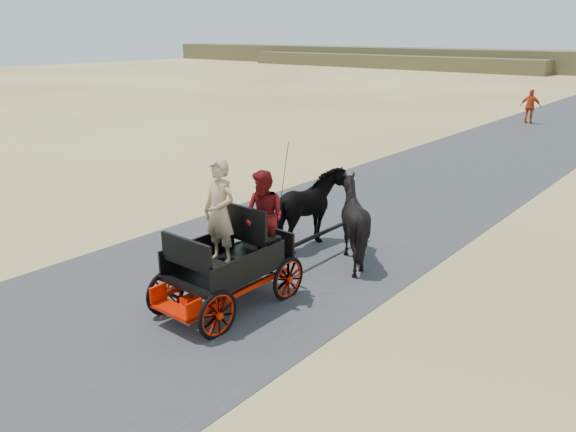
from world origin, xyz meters
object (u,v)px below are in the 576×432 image
Objects in this scene: horse_left at (310,211)px; horse_right at (353,221)px; pedestrian at (530,106)px; carriage at (229,285)px.

horse_right reaches higher than horse_left.
horse_left is at bearing 90.20° from pedestrian.
carriage is at bearing 90.89° from pedestrian.
horse_right is (1.10, 0.00, 0.00)m from horse_left.
horse_left is 1.10m from horse_right.
horse_left is 1.18× the size of horse_right.
carriage is at bearing 79.61° from horse_right.
horse_left reaches higher than carriage.
horse_left is at bearing 0.00° from horse_right.
horse_left is 1.16× the size of pedestrian.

